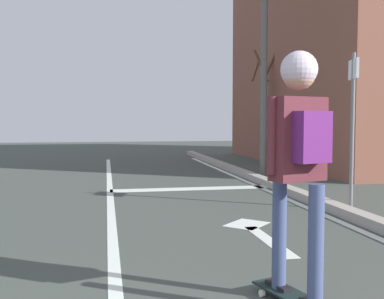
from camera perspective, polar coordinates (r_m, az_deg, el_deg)
lane_line_center at (r=6.61m, az=-10.06°, el=-8.49°), size 0.12×20.00×0.01m
lane_line_curbside at (r=7.31m, az=15.03°, el=-7.39°), size 0.12×20.00×0.01m
stop_bar at (r=9.28m, az=-0.20°, el=-4.93°), size 3.22×0.40×0.01m
lane_arrow_stem at (r=5.42m, az=9.62°, el=-11.17°), size 0.16×1.40×0.01m
lane_arrow_head at (r=6.20m, az=6.86°, el=-9.26°), size 0.71×0.71×0.01m
curb_strip at (r=7.41m, az=16.79°, el=-6.74°), size 0.24×24.00×0.14m
skateboard at (r=3.63m, az=12.86°, el=-17.70°), size 0.44×0.86×0.08m
skater at (r=3.37m, az=13.29°, el=1.20°), size 0.48×0.65×1.80m
traffic_signal_mast at (r=11.20m, az=5.30°, el=15.89°), size 3.81×0.34×5.65m
street_sign_post at (r=7.42m, az=19.48°, el=4.88°), size 0.15×0.44×2.42m
roadside_tree at (r=14.73m, az=8.90°, el=4.32°), size 0.82×0.82×3.60m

